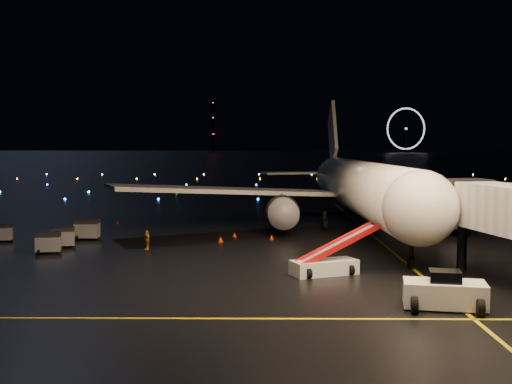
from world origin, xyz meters
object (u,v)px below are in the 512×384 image
at_px(crew_c, 147,240).
at_px(baggage_cart_0, 87,230).
at_px(baggage_cart_2, 62,237).
at_px(baggage_cart_3, 2,233).
at_px(baggage_cart_1, 48,243).
at_px(belt_loader, 324,251).
at_px(pushback_tug, 445,289).
at_px(airliner, 358,158).

xyz_separation_m(crew_c, baggage_cart_0, (-6.79, 5.78, 0.10)).
distance_m(baggage_cart_2, baggage_cart_3, 7.52).
bearing_deg(baggage_cart_1, belt_loader, -34.40).
bearing_deg(pushback_tug, baggage_cart_2, 153.48).
height_order(baggage_cart_1, baggage_cart_2, baggage_cart_2).
bearing_deg(airliner, baggage_cart_1, -150.27).
bearing_deg(crew_c, baggage_cart_2, -128.96).
bearing_deg(baggage_cart_3, pushback_tug, -52.58).
bearing_deg(baggage_cart_0, baggage_cart_3, -172.51).
distance_m(airliner, belt_loader, 26.99).
distance_m(pushback_tug, baggage_cart_3, 42.14).
bearing_deg(crew_c, baggage_cart_0, -161.11).
bearing_deg(baggage_cart_3, baggage_cart_2, -44.09).
bearing_deg(airliner, baggage_cart_3, -164.38).
relative_size(airliner, baggage_cart_2, 25.94).
relative_size(airliner, baggage_cart_1, 26.83).
bearing_deg(pushback_tug, crew_c, 145.88).
relative_size(pushback_tug, crew_c, 2.65).
relative_size(airliner, crew_c, 32.14).
xyz_separation_m(belt_loader, baggage_cart_3, (-28.72, 15.05, -0.84)).
height_order(belt_loader, baggage_cart_1, belt_loader).
relative_size(pushback_tug, baggage_cart_2, 2.14).
bearing_deg(baggage_cart_0, pushback_tug, -45.69).
relative_size(baggage_cart_0, baggage_cart_1, 1.10).
xyz_separation_m(belt_loader, baggage_cart_0, (-21.09, 16.36, -0.70)).
height_order(airliner, baggage_cart_1, airliner).
distance_m(airliner, baggage_cart_2, 32.04).
distance_m(pushback_tug, baggage_cart_1, 33.15).
distance_m(crew_c, baggage_cart_2, 7.78).
relative_size(baggage_cart_2, baggage_cart_3, 1.10).
relative_size(pushback_tug, baggage_cart_3, 2.36).
bearing_deg(pushback_tug, baggage_cart_1, 157.96).
distance_m(airliner, baggage_cart_3, 37.00).
bearing_deg(airliner, crew_c, -144.84).
bearing_deg(crew_c, airliner, 95.71).
xyz_separation_m(baggage_cart_1, baggage_cart_3, (-6.52, 6.43, -0.05)).
xyz_separation_m(baggage_cart_2, baggage_cart_3, (-6.73, 3.35, -0.08)).
relative_size(crew_c, baggage_cart_1, 0.83).
xyz_separation_m(baggage_cart_1, baggage_cart_2, (0.22, 3.07, 0.03)).
relative_size(belt_loader, baggage_cart_1, 3.38).
bearing_deg(airliner, baggage_cart_2, -154.89).
relative_size(pushback_tug, baggage_cart_0, 2.00).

